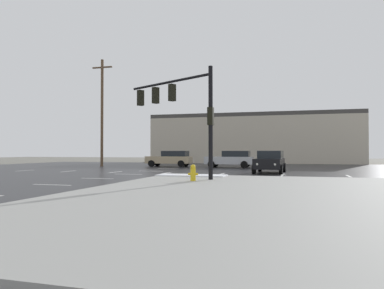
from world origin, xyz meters
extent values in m
plane|color=slate|center=(0.00, 0.00, 0.00)|extent=(120.00, 120.00, 0.00)
cube|color=#232326|center=(0.00, 0.00, 0.01)|extent=(44.00, 44.00, 0.02)
cube|color=#9E9E99|center=(12.00, -12.00, 0.07)|extent=(18.00, 18.00, 0.14)
cube|color=white|center=(5.00, -4.00, 0.17)|extent=(4.00, 1.60, 0.06)
cube|color=silver|center=(0.00, -10.00, 0.02)|extent=(2.00, 0.15, 0.01)
cube|color=silver|center=(0.00, -6.00, 0.02)|extent=(2.00, 0.15, 0.01)
cube|color=silver|center=(0.00, -2.00, 0.02)|extent=(2.00, 0.15, 0.01)
cube|color=silver|center=(0.00, 2.00, 0.02)|extent=(2.00, 0.15, 0.01)
cube|color=silver|center=(0.00, 6.00, 0.02)|extent=(2.00, 0.15, 0.01)
cube|color=silver|center=(0.00, 10.00, 0.02)|extent=(2.00, 0.15, 0.01)
cube|color=silver|center=(0.00, 14.00, 0.02)|extent=(2.00, 0.15, 0.01)
cube|color=silver|center=(0.00, 18.00, 0.02)|extent=(2.00, 0.15, 0.01)
cube|color=silver|center=(-10.00, 0.00, 0.02)|extent=(0.15, 2.00, 0.01)
cube|color=silver|center=(-6.00, 0.00, 0.02)|extent=(0.15, 2.00, 0.01)
cube|color=silver|center=(-2.00, 0.00, 0.02)|extent=(0.15, 2.00, 0.01)
cube|color=silver|center=(2.00, 0.00, 0.02)|extent=(0.15, 2.00, 0.01)
cube|color=silver|center=(6.00, 0.00, 0.02)|extent=(0.15, 2.00, 0.01)
cube|color=silver|center=(10.00, 0.00, 0.02)|extent=(0.15, 2.00, 0.01)
cube|color=silver|center=(14.00, 0.00, 0.02)|extent=(0.15, 2.00, 0.01)
cube|color=silver|center=(3.50, -4.00, 0.02)|extent=(0.45, 7.00, 0.01)
cylinder|color=black|center=(6.68, -6.47, 3.01)|extent=(0.22, 0.22, 5.75)
cylinder|color=black|center=(3.87, -4.93, 5.49)|extent=(5.69, 3.20, 0.14)
cube|color=black|center=(4.15, -5.09, 4.86)|extent=(0.42, 0.45, 0.95)
sphere|color=red|center=(4.01, -5.01, 5.15)|extent=(0.20, 0.20, 0.20)
cube|color=black|center=(2.89, -4.39, 4.86)|extent=(0.42, 0.45, 0.95)
sphere|color=red|center=(2.75, -4.32, 5.15)|extent=(0.20, 0.20, 0.20)
cube|color=black|center=(1.62, -3.70, 4.86)|extent=(0.42, 0.45, 0.95)
sphere|color=red|center=(1.48, -3.63, 5.15)|extent=(0.20, 0.20, 0.20)
cube|color=black|center=(6.68, -6.47, 3.34)|extent=(0.28, 0.36, 0.90)
cylinder|color=gold|center=(6.05, -7.50, 0.44)|extent=(0.26, 0.26, 0.60)
sphere|color=gold|center=(6.05, -7.50, 0.81)|extent=(0.25, 0.25, 0.25)
cylinder|color=gold|center=(5.87, -7.50, 0.47)|extent=(0.12, 0.11, 0.11)
cylinder|color=gold|center=(6.23, -7.50, 0.47)|extent=(0.12, 0.11, 0.11)
cube|color=#BCB29E|center=(5.56, 25.20, 2.99)|extent=(26.91, 8.00, 5.98)
cube|color=#3F3D3A|center=(5.56, 25.20, 6.23)|extent=(26.91, 8.00, 0.50)
cube|color=tan|center=(-1.40, 10.20, 0.70)|extent=(4.55, 1.92, 0.70)
cube|color=black|center=(-0.73, 10.22, 1.33)|extent=(2.52, 1.72, 0.55)
cylinder|color=black|center=(-2.91, 9.26, 0.35)|extent=(0.67, 0.24, 0.66)
cylinder|color=black|center=(-2.96, 11.05, 0.35)|extent=(0.67, 0.24, 0.66)
cylinder|color=black|center=(0.15, 9.34, 0.35)|extent=(0.67, 0.24, 0.66)
cylinder|color=black|center=(0.10, 11.14, 0.35)|extent=(0.67, 0.24, 0.66)
sphere|color=white|center=(-3.59, 9.56, 0.70)|extent=(0.18, 0.18, 0.18)
sphere|color=white|center=(-3.62, 10.71, 0.70)|extent=(0.18, 0.18, 0.18)
cube|color=#B7BABF|center=(4.83, 9.64, 0.70)|extent=(4.51, 1.82, 0.70)
cube|color=black|center=(5.50, 9.64, 1.33)|extent=(2.48, 1.67, 0.55)
cylinder|color=black|center=(3.30, 8.73, 0.35)|extent=(0.66, 0.22, 0.66)
cylinder|color=black|center=(3.29, 10.53, 0.35)|extent=(0.66, 0.22, 0.66)
cylinder|color=black|center=(6.36, 8.75, 0.35)|extent=(0.66, 0.22, 0.66)
cylinder|color=black|center=(6.35, 10.55, 0.35)|extent=(0.66, 0.22, 0.66)
sphere|color=white|center=(2.63, 9.05, 0.70)|extent=(0.18, 0.18, 0.18)
sphere|color=white|center=(2.62, 10.20, 0.70)|extent=(0.18, 0.18, 0.18)
cube|color=black|center=(9.06, 2.20, 0.70)|extent=(2.00, 4.58, 0.70)
cube|color=black|center=(9.09, 2.87, 1.33)|extent=(1.77, 2.55, 0.55)
cylinder|color=black|center=(9.89, 0.63, 0.35)|extent=(0.25, 0.67, 0.66)
cylinder|color=black|center=(8.09, 0.71, 0.35)|extent=(0.25, 0.67, 0.66)
cylinder|color=black|center=(10.03, 3.69, 0.35)|extent=(0.25, 0.67, 0.66)
cylinder|color=black|center=(8.23, 3.77, 0.35)|extent=(0.25, 0.67, 0.66)
sphere|color=white|center=(9.53, -0.03, 0.70)|extent=(0.18, 0.18, 0.18)
sphere|color=white|center=(8.38, 0.03, 0.70)|extent=(0.18, 0.18, 0.18)
cylinder|color=brown|center=(-8.18, 8.85, 5.49)|extent=(0.28, 0.28, 10.98)
cube|color=brown|center=(-8.18, 8.85, 10.18)|extent=(2.20, 0.14, 0.14)
camera|label=1|loc=(10.73, -24.36, 1.57)|focal=33.98mm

